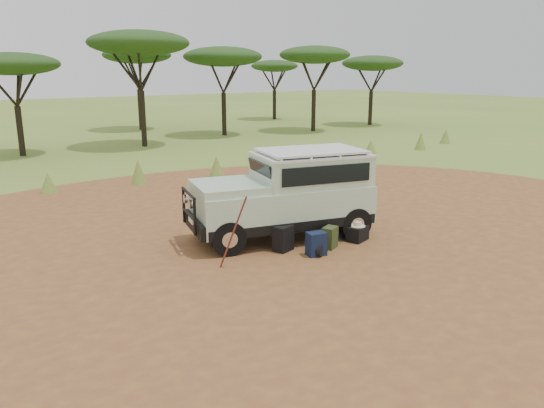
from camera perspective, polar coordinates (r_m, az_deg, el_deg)
ground at (r=12.28m, az=1.67°, el=-4.87°), size 140.00×140.00×0.00m
dirt_clearing at (r=12.28m, az=1.67°, el=-4.85°), size 23.00×23.00×0.01m
grass_fringe at (r=19.59m, az=-13.71°, el=3.23°), size 36.60×1.60×0.90m
acacia_treeline at (r=30.04m, az=-21.54°, el=14.97°), size 46.70×13.20×6.26m
safari_vehicle at (r=12.88m, az=1.70°, el=0.85°), size 4.68×2.77×2.15m
walking_staff at (r=10.93m, az=-4.19°, el=-3.08°), size 0.50×0.40×1.55m
backpack_black at (r=12.08m, az=1.19°, el=-3.71°), size 0.51×0.43×0.59m
backpack_navy at (r=11.83m, az=4.78°, el=-4.31°), size 0.46×0.37×0.54m
backpack_olive at (r=12.34m, az=6.25°, el=-3.61°), size 0.44×0.39×0.51m
duffel_navy at (r=13.20m, az=7.06°, el=-2.45°), size 0.55×0.50×0.50m
hard_case at (r=12.97m, az=9.17°, el=-3.15°), size 0.60×0.50×0.37m
stuff_sack at (r=11.83m, az=4.81°, el=-4.97°), size 0.37×0.37×0.28m
safari_hat at (r=12.90m, az=9.21°, el=-2.21°), size 0.37×0.37×0.11m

